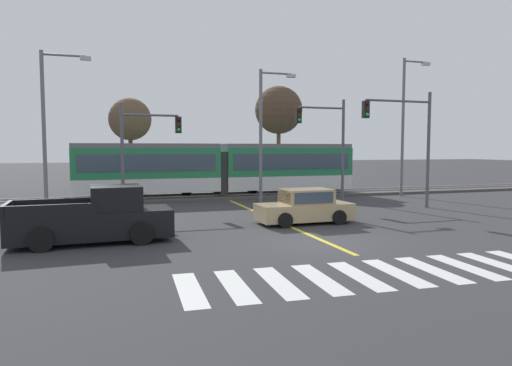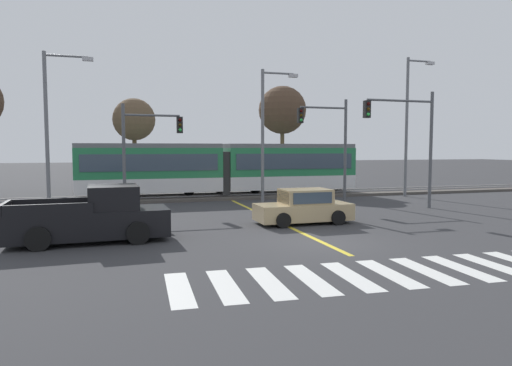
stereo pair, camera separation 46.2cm
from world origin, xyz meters
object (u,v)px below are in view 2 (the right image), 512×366
(pickup_truck, at_px, (94,218))
(bare_tree_east, at_px, (282,111))
(sedan_crossing, at_px, (304,208))
(street_lamp_centre, at_px, (266,127))
(traffic_light_mid_right, at_px, (409,132))
(traffic_light_far_right, at_px, (330,136))
(street_lamp_east, at_px, (409,119))
(bare_tree_west, at_px, (134,120))
(traffic_light_far_left, at_px, (145,142))
(street_lamp_west, at_px, (51,120))
(light_rail_tram, at_px, (223,167))

(pickup_truck, relative_size, bare_tree_east, 0.67)
(sedan_crossing, relative_size, street_lamp_centre, 0.52)
(sedan_crossing, distance_m, traffic_light_mid_right, 8.58)
(traffic_light_far_right, relative_size, bare_tree_east, 0.76)
(street_lamp_east, relative_size, bare_tree_east, 1.14)
(street_lamp_east, bearing_deg, pickup_truck, -153.21)
(street_lamp_east, height_order, bare_tree_west, street_lamp_east)
(street_lamp_centre, height_order, street_lamp_east, street_lamp_east)
(sedan_crossing, relative_size, traffic_light_far_left, 0.74)
(sedan_crossing, relative_size, bare_tree_east, 0.51)
(traffic_light_far_left, relative_size, bare_tree_west, 0.81)
(traffic_light_mid_right, distance_m, street_lamp_east, 6.94)
(street_lamp_east, bearing_deg, traffic_light_mid_right, -124.74)
(sedan_crossing, xyz_separation_m, street_lamp_west, (-11.15, 7.93, 4.11))
(traffic_light_mid_right, relative_size, bare_tree_east, 0.78)
(street_lamp_west, height_order, bare_tree_west, street_lamp_west)
(sedan_crossing, xyz_separation_m, traffic_light_far_right, (4.58, 6.92, 3.37))
(sedan_crossing, bearing_deg, traffic_light_far_left, 132.33)
(sedan_crossing, height_order, street_lamp_centre, street_lamp_centre)
(traffic_light_mid_right, height_order, street_lamp_west, street_lamp_west)
(sedan_crossing, bearing_deg, traffic_light_mid_right, 21.27)
(street_lamp_east, bearing_deg, street_lamp_centre, -177.99)
(traffic_light_far_left, height_order, bare_tree_east, bare_tree_east)
(bare_tree_east, bearing_deg, traffic_light_far_right, -91.04)
(light_rail_tram, height_order, bare_tree_west, bare_tree_west)
(street_lamp_centre, xyz_separation_m, street_lamp_east, (10.33, 0.36, 0.66))
(traffic_light_far_right, distance_m, street_lamp_west, 15.78)
(street_lamp_west, xyz_separation_m, bare_tree_west, (4.52, 9.22, 0.62))
(light_rail_tram, xyz_separation_m, pickup_truck, (-7.52, -12.94, -1.21))
(bare_tree_west, bearing_deg, bare_tree_east, -6.30)
(pickup_truck, bearing_deg, traffic_light_mid_right, 15.41)
(street_lamp_west, bearing_deg, light_rail_tram, 19.02)
(street_lamp_east, bearing_deg, bare_tree_east, 131.05)
(sedan_crossing, height_order, bare_tree_west, bare_tree_west)
(pickup_truck, distance_m, traffic_light_far_left, 9.31)
(street_lamp_west, distance_m, street_lamp_centre, 12.04)
(sedan_crossing, distance_m, bare_tree_east, 17.51)
(light_rail_tram, distance_m, bare_tree_east, 8.54)
(pickup_truck, bearing_deg, traffic_light_far_left, 75.30)
(traffic_light_far_right, relative_size, street_lamp_centre, 0.78)
(light_rail_tram, relative_size, sedan_crossing, 4.38)
(traffic_light_far_left, height_order, traffic_light_far_right, traffic_light_far_right)
(street_lamp_west, height_order, street_lamp_east, street_lamp_east)
(sedan_crossing, xyz_separation_m, traffic_light_far_left, (-6.40, 7.03, 2.97))
(light_rail_tram, relative_size, street_lamp_west, 2.21)
(light_rail_tram, distance_m, street_lamp_centre, 4.62)
(traffic_light_mid_right, relative_size, traffic_light_far_left, 1.12)
(traffic_light_mid_right, bearing_deg, bare_tree_east, 101.10)
(traffic_light_mid_right, distance_m, traffic_light_far_right, 4.90)
(pickup_truck, distance_m, street_lamp_west, 10.58)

